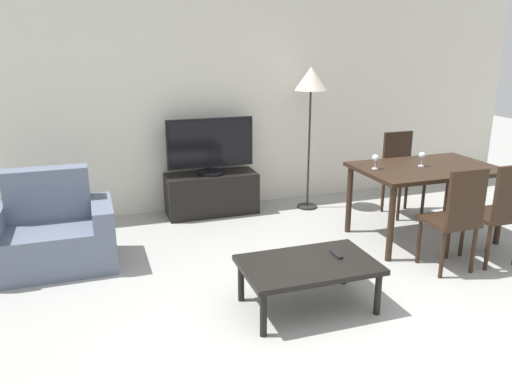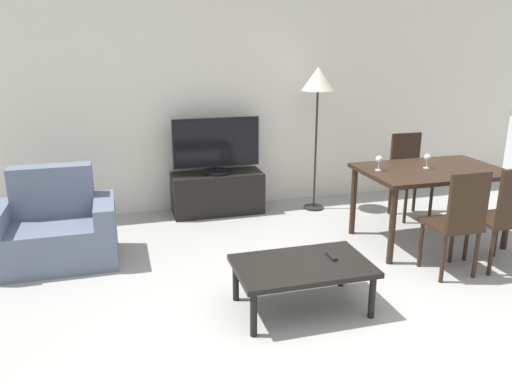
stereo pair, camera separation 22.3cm
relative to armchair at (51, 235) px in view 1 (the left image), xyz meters
The scene contains 14 objects.
ground_plane 2.89m from the armchair, 46.13° to the right, with size 18.00×18.00×0.00m, color #9E9E99.
wall_back 2.57m from the armchair, 31.84° to the left, with size 7.98×0.06×2.70m.
armchair is the anchor object (origin of this frame).
tv_stand 1.96m from the armchair, 29.12° to the left, with size 1.05×0.43×0.48m.
tv 2.02m from the armchair, 29.06° to the left, with size 1.00×0.32×0.65m.
coffee_table 2.35m from the armchair, 37.06° to the right, with size 1.01×0.63×0.37m.
dining_table 3.62m from the armchair, ahead, with size 1.38×0.89×0.76m.
dining_chair_near 3.56m from the armchair, 20.63° to the right, with size 0.40×0.40×0.95m.
dining_chair_far 3.83m from the armchair, ahead, with size 0.40×0.40×0.95m.
dining_chair_near_right 4.02m from the armchair, 18.20° to the right, with size 0.40×0.40×0.95m.
floor_lamp 3.19m from the armchair, 15.15° to the left, with size 0.37×0.37×1.68m.
remote_primary 2.53m from the armchair, 32.80° to the right, with size 0.04×0.15×0.02m.
wine_glass_left 3.60m from the armchair, ahead, with size 0.07×0.07×0.15m.
wine_glass_center 3.10m from the armchair, ahead, with size 0.07×0.07×0.15m.
Camera 1 is at (-1.59, -2.45, 1.96)m, focal length 35.00 mm.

